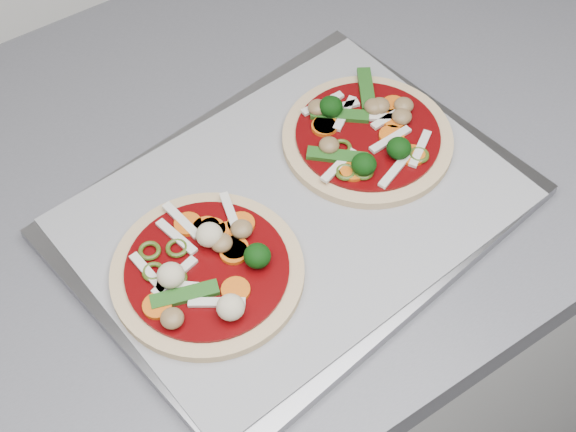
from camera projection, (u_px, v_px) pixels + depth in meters
base_cabinet at (288, 350)px, 1.20m from camera, size 3.60×0.60×0.86m
countertop at (288, 152)px, 0.83m from camera, size 3.60×0.60×0.04m
baking_tray at (294, 212)px, 0.75m from camera, size 0.45×0.36×0.01m
parchment at (294, 207)px, 0.75m from camera, size 0.41×0.32×0.00m
pizza_left at (208, 269)px, 0.69m from camera, size 0.17×0.17×0.03m
pizza_right at (367, 136)px, 0.79m from camera, size 0.20×0.20×0.03m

